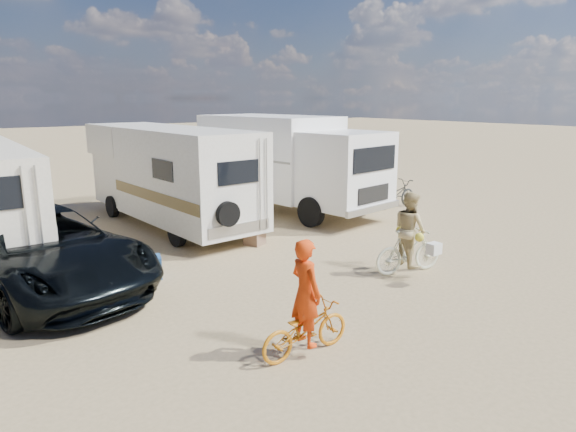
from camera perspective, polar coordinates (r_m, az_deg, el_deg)
ground at (r=10.49m, az=4.45°, el=-8.73°), size 140.00×140.00×0.00m
rv_main at (r=16.16m, az=-13.10°, el=4.23°), size 2.60×7.64×3.02m
box_truck at (r=17.85m, az=0.22°, el=5.78°), size 3.62×7.44×3.27m
dark_suv at (r=11.71m, az=-26.05°, el=-3.41°), size 3.97×6.47×1.67m
bike_man at (r=8.04m, az=1.95°, el=-12.46°), size 1.61×0.58×0.84m
bike_woman at (r=11.89m, az=13.30°, el=-3.80°), size 1.77×0.87×1.03m
rider_man at (r=7.87m, az=1.97°, el=-9.72°), size 0.41×0.62×1.67m
rider_woman at (r=11.80m, az=13.39°, el=-2.27°), size 0.81×0.95×1.69m
bike_parked at (r=18.85m, az=11.94°, el=2.39°), size 1.93×0.73×1.00m
cooler at (r=11.69m, az=-15.46°, el=-5.59°), size 0.72×0.61×0.49m
crate at (r=13.90m, az=-3.74°, el=-2.45°), size 0.60×0.60×0.37m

